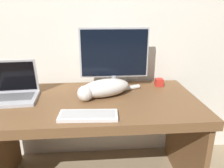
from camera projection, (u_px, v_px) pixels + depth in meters
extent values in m
cube|color=silver|center=(91.00, 9.00, 1.72)|extent=(6.40, 0.06, 2.60)
cube|color=brown|center=(93.00, 103.00, 1.51)|extent=(1.45, 0.75, 0.06)
cube|color=brown|center=(184.00, 143.00, 1.67)|extent=(0.04, 0.69, 0.65)
cylinder|color=#B2B2B7|center=(114.00, 87.00, 1.72)|extent=(0.20, 0.20, 0.02)
cylinder|color=#B2B2B7|center=(114.00, 80.00, 1.70)|extent=(0.04, 0.04, 0.08)
cube|color=#B2B2B7|center=(114.00, 53.00, 1.64)|extent=(0.52, 0.02, 0.37)
cube|color=black|center=(114.00, 53.00, 1.63)|extent=(0.49, 0.01, 0.35)
cube|color=#B7B7BC|center=(13.00, 99.00, 1.47)|extent=(0.33, 0.27, 0.02)
cube|color=slate|center=(14.00, 97.00, 1.48)|extent=(0.26, 0.15, 0.00)
cube|color=#B7B7BC|center=(14.00, 76.00, 1.52)|extent=(0.31, 0.08, 0.25)
cube|color=black|center=(14.00, 77.00, 1.52)|extent=(0.28, 0.07, 0.22)
cube|color=white|center=(88.00, 116.00, 1.25)|extent=(0.34, 0.15, 0.02)
cube|color=#B3B3B3|center=(88.00, 114.00, 1.24)|extent=(0.31, 0.12, 0.00)
ellipsoid|color=silver|center=(106.00, 88.00, 1.54)|extent=(0.40, 0.29, 0.12)
ellipsoid|color=white|center=(108.00, 83.00, 1.54)|extent=(0.20, 0.18, 0.05)
sphere|color=silver|center=(85.00, 93.00, 1.46)|extent=(0.11, 0.11, 0.11)
cone|color=white|center=(82.00, 88.00, 1.44)|extent=(0.04, 0.04, 0.03)
cone|color=white|center=(88.00, 87.00, 1.46)|extent=(0.04, 0.04, 0.03)
cylinder|color=white|center=(131.00, 88.00, 1.67)|extent=(0.15, 0.08, 0.03)
cube|color=red|center=(159.00, 82.00, 1.75)|extent=(0.06, 0.06, 0.06)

